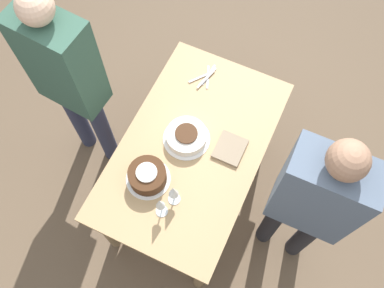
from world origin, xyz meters
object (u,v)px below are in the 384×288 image
Objects in this scene: cake_center_white at (186,136)px; cake_front_chocolate at (147,176)px; person_cutting at (68,76)px; wine_glass_far at (160,204)px; wine_glass_near at (173,192)px; person_watching at (312,201)px.

cake_center_white is 0.33m from cake_front_chocolate.
person_cutting reaches higher than cake_center_white.
person_cutting is (0.02, -0.74, 0.18)m from cake_center_white.
wine_glass_far is at bearing 8.23° from cake_center_white.
cake_front_chocolate is 0.22m from wine_glass_far.
cake_center_white is at bearing -171.77° from wine_glass_far.
wine_glass_near is 0.91m from person_cutting.
wine_glass_near is 0.97× the size of wine_glass_far.
cake_front_chocolate is at bearing -131.28° from wine_glass_far.
cake_front_chocolate reaches higher than cake_center_white.
wine_glass_near is (0.36, 0.10, 0.10)m from cake_center_white.
wine_glass_far is at bearing -18.88° from wine_glass_near.
cake_center_white is 0.39m from wine_glass_near.
wine_glass_far is 0.92m from person_cutting.
person_watching is (0.12, 0.77, 0.15)m from cake_center_white.
cake_front_chocolate is 1.31× the size of wine_glass_near.
cake_center_white is at bearing -9.44° from person_watching.
wine_glass_near is at bearing 161.12° from wine_glass_far.
wine_glass_near is at bearing 14.95° from cake_center_white.
cake_center_white is 0.76m from person_cutting.
person_cutting is 1.03× the size of person_watching.
wine_glass_near reaches higher than cake_front_chocolate.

